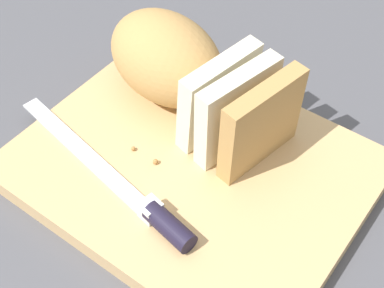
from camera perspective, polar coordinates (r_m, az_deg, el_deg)
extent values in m
plane|color=#4C4C51|center=(0.65, 0.00, -3.17)|extent=(3.00, 3.00, 0.00)
cube|color=tan|center=(0.64, 0.00, -2.50)|extent=(0.39, 0.32, 0.02)
ellipsoid|color=tan|center=(0.68, -2.68, 8.77)|extent=(0.17, 0.13, 0.10)
cube|color=beige|center=(0.63, 2.69, 4.93)|extent=(0.04, 0.11, 0.10)
cube|color=beige|center=(0.61, 4.64, 3.38)|extent=(0.04, 0.11, 0.10)
cube|color=tan|center=(0.60, 7.07, 2.02)|extent=(0.04, 0.11, 0.10)
cube|color=silver|center=(0.65, -10.82, -0.96)|extent=(0.23, 0.05, 0.00)
cylinder|color=black|center=(0.56, -2.30, -8.40)|extent=(0.06, 0.03, 0.02)
cube|color=silver|center=(0.58, -4.25, -6.68)|extent=(0.02, 0.02, 0.02)
sphere|color=#A8753D|center=(0.63, -3.73, -1.80)|extent=(0.01, 0.01, 0.01)
sphere|color=#A8753D|center=(0.64, -5.98, -0.47)|extent=(0.01, 0.01, 0.01)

